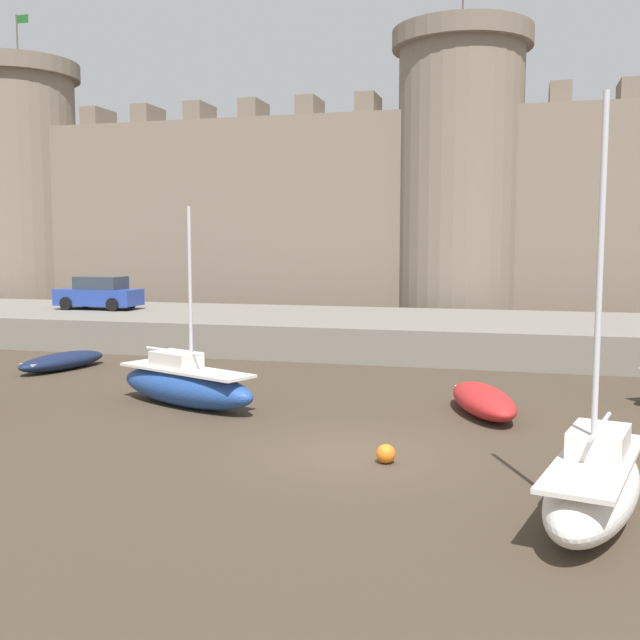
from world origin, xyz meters
TOP-DOWN VIEW (x-y plane):
  - ground_plane at (0.00, 0.00)m, footprint 160.00×160.00m
  - quay_road at (0.00, 16.91)m, footprint 67.88×10.00m
  - castle at (-0.00, 26.66)m, footprint 63.44×7.55m
  - rowboat_midflat_left at (-12.66, 8.00)m, footprint 2.03×3.99m
  - rowboat_foreground_left at (2.59, 4.65)m, footprint 2.54×4.03m
  - sailboat_midflat_right at (-5.63, 3.54)m, footprint 5.26×3.25m
  - sailboat_near_channel_left at (4.77, -2.87)m, footprint 2.39×4.78m
  - mooring_buoy_near_channel at (0.87, -0.48)m, footprint 0.41×0.41m
  - car_quay_west at (-16.63, 17.00)m, footprint 4.10×1.89m

SIDE VIEW (x-z plane):
  - ground_plane at x=0.00m, z-range 0.00..0.00m
  - mooring_buoy_near_channel at x=0.87m, z-range 0.00..0.41m
  - rowboat_midflat_left at x=-12.66m, z-range 0.02..0.65m
  - rowboat_foreground_left at x=2.59m, z-range 0.02..0.80m
  - sailboat_midflat_right at x=-5.63m, z-range -2.18..3.44m
  - sailboat_near_channel_left at x=4.77m, z-range -2.83..4.11m
  - quay_road at x=0.00m, z-range 0.00..1.38m
  - car_quay_west at x=-16.63m, z-range 1.34..2.96m
  - castle at x=0.00m, z-range -2.35..16.71m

